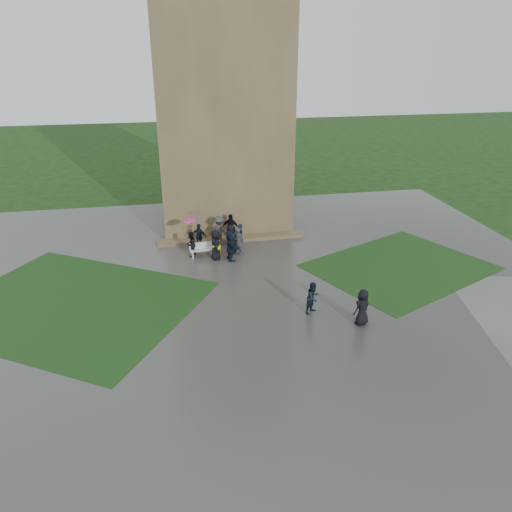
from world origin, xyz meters
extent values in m
plane|color=black|center=(0.00, 0.00, 0.00)|extent=(120.00, 120.00, 0.00)
cube|color=#353533|center=(0.00, 2.00, 0.01)|extent=(34.00, 34.00, 0.02)
cube|color=black|center=(-8.50, 4.00, 0.03)|extent=(14.10, 13.46, 0.01)
cube|color=black|center=(8.50, 5.00, 0.03)|extent=(11.12, 10.15, 0.01)
cube|color=brown|center=(0.00, 15.00, 9.00)|extent=(8.00, 8.00, 18.00)
cube|color=brown|center=(0.00, 10.60, 0.13)|extent=(9.00, 0.80, 0.22)
cube|color=beige|center=(-2.00, 8.47, 0.43)|extent=(1.42, 0.52, 0.06)
cube|color=beige|center=(-2.55, 8.43, 0.21)|extent=(0.10, 0.38, 0.39)
cube|color=beige|center=(-1.45, 8.52, 0.21)|extent=(0.10, 0.38, 0.39)
cube|color=beige|center=(-2.02, 8.68, 0.64)|extent=(1.39, 0.15, 0.37)
imported|color=black|center=(-0.26, 8.64, 0.88)|extent=(0.92, 1.02, 1.72)
imported|color=black|center=(0.34, 9.39, 0.76)|extent=(0.52, 0.63, 1.48)
imported|color=black|center=(-0.09, 10.28, 0.94)|extent=(1.23, 1.02, 1.83)
imported|color=#38383D|center=(-0.82, 9.98, 0.94)|extent=(1.34, 1.11, 1.85)
imported|color=black|center=(-2.03, 9.72, 0.78)|extent=(1.03, 0.90, 1.53)
imported|color=black|center=(-2.60, 8.65, 0.75)|extent=(0.68, 0.82, 1.47)
imported|color=yellow|center=(-1.24, 8.07, 0.78)|extent=(0.78, 0.85, 1.53)
imported|color=black|center=(-1.27, 7.96, 0.88)|extent=(0.61, 0.86, 1.72)
imported|color=black|center=(-0.45, 7.67, 0.91)|extent=(0.88, 1.73, 1.78)
imported|color=#38383D|center=(0.11, 8.46, 0.83)|extent=(0.69, 0.69, 1.61)
imported|color=pink|center=(-2.60, 8.65, 2.05)|extent=(0.81, 0.81, 0.71)
imported|color=#542F83|center=(-2.03, 9.72, 1.99)|extent=(0.89, 0.89, 0.82)
imported|color=black|center=(2.38, 1.19, 0.77)|extent=(0.83, 0.76, 1.49)
imported|color=black|center=(4.17, -0.19, 0.85)|extent=(0.96, 0.83, 1.66)
camera|label=1|loc=(-3.86, -17.81, 11.50)|focal=35.00mm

